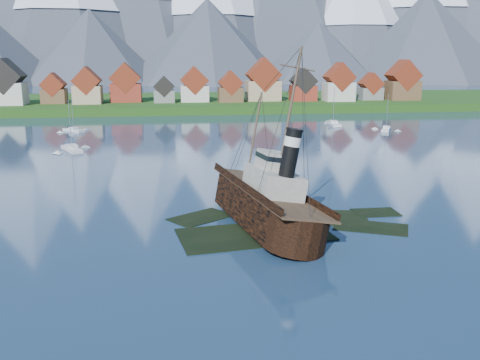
{
  "coord_description": "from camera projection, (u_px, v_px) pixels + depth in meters",
  "views": [
    {
      "loc": [
        -12.94,
        -62.26,
        21.13
      ],
      "look_at": [
        -3.69,
        6.0,
        5.0
      ],
      "focal_mm": 40.0,
      "sensor_mm": 36.0,
      "label": 1
    }
  ],
  "objects": [
    {
      "name": "tugboat_wreck",
      "position": [
        260.0,
        199.0,
        69.0
      ],
      "size": [
        6.94,
        29.9,
        23.69
      ],
      "rotation": [
        0.0,
        0.17,
        0.18
      ],
      "color": "black",
      "rests_on": "ground"
    },
    {
      "name": "seawall",
      "position": [
        204.0,
        115.0,
        193.94
      ],
      "size": [
        600.0,
        2.5,
        2.0
      ],
      "primitive_type": "cube",
      "color": "#3F3D38",
      "rests_on": "ground"
    },
    {
      "name": "shore_bank",
      "position": [
        198.0,
        105.0,
        230.6
      ],
      "size": [
        600.0,
        80.0,
        3.2
      ],
      "primitive_type": "cube",
      "color": "#154313",
      "rests_on": "ground"
    },
    {
      "name": "ground",
      "position": [
        276.0,
        229.0,
        66.58
      ],
      "size": [
        1400.0,
        1400.0,
        0.0
      ],
      "primitive_type": "plane",
      "color": "navy",
      "rests_on": "ground"
    },
    {
      "name": "sailboat_e",
      "position": [
        333.0,
        124.0,
        165.31
      ],
      "size": [
        3.12,
        10.57,
        12.13
      ],
      "rotation": [
        0.0,
        0.0,
        -0.05
      ],
      "color": "silver",
      "rests_on": "ground"
    },
    {
      "name": "sailboat_c",
      "position": [
        74.0,
        131.0,
        151.37
      ],
      "size": [
        6.93,
        7.19,
        10.3
      ],
      "rotation": [
        0.0,
        0.0,
        0.75
      ],
      "color": "silver",
      "rests_on": "ground"
    },
    {
      "name": "shoal",
      "position": [
        286.0,
        226.0,
        68.97
      ],
      "size": [
        31.71,
        21.24,
        1.14
      ],
      "color": "black",
      "rests_on": "ground"
    },
    {
      "name": "sailboat_a",
      "position": [
        72.0,
        150.0,
        121.06
      ],
      "size": [
        6.24,
        9.81,
        11.82
      ],
      "rotation": [
        0.0,
        0.0,
        0.43
      ],
      "color": "silver",
      "rests_on": "ground"
    },
    {
      "name": "town",
      "position": [
        114.0,
        87.0,
        207.03
      ],
      "size": [
        250.96,
        16.69,
        17.3
      ],
      "color": "maroon",
      "rests_on": "ground"
    },
    {
      "name": "sailboat_d",
      "position": [
        386.0,
        130.0,
        153.64
      ],
      "size": [
        5.55,
        8.05,
        10.98
      ],
      "rotation": [
        0.0,
        0.0,
        -0.49
      ],
      "color": "silver",
      "rests_on": "ground"
    }
  ]
}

